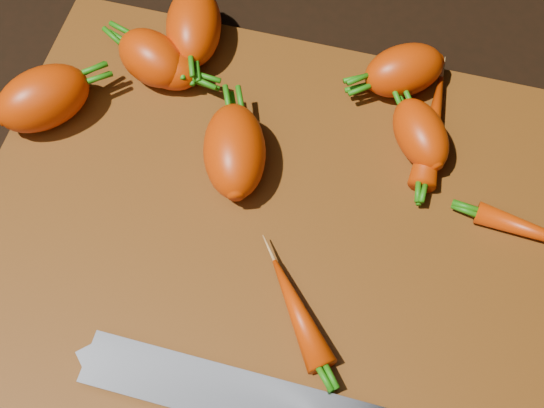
# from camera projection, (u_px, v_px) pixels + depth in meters

# --- Properties ---
(ground) EXTENTS (2.00, 2.00, 0.01)m
(ground) POSITION_uv_depth(u_px,v_px,m) (269.00, 233.00, 0.65)
(ground) COLOR black
(cutting_board) EXTENTS (0.50, 0.40, 0.01)m
(cutting_board) POSITION_uv_depth(u_px,v_px,m) (269.00, 227.00, 0.64)
(cutting_board) COLOR brown
(cutting_board) RESTS_ON ground
(carrot_0) EXTENTS (0.10, 0.10, 0.05)m
(carrot_0) POSITION_uv_depth(u_px,v_px,m) (43.00, 98.00, 0.66)
(carrot_0) COLOR #D63701
(carrot_0) RESTS_ON cutting_board
(carrot_1) EXTENTS (0.08, 0.07, 0.05)m
(carrot_1) POSITION_uv_depth(u_px,v_px,m) (152.00, 58.00, 0.69)
(carrot_1) COLOR #D63701
(carrot_1) RESTS_ON cutting_board
(carrot_2) EXTENTS (0.07, 0.10, 0.05)m
(carrot_2) POSITION_uv_depth(u_px,v_px,m) (194.00, 26.00, 0.70)
(carrot_2) COLOR #D63701
(carrot_2) RESTS_ON cutting_board
(carrot_3) EXTENTS (0.08, 0.10, 0.05)m
(carrot_3) POSITION_uv_depth(u_px,v_px,m) (235.00, 151.00, 0.64)
(carrot_3) COLOR #D63701
(carrot_3) RESTS_ON cutting_board
(carrot_4) EXTENTS (0.09, 0.08, 0.05)m
(carrot_4) POSITION_uv_depth(u_px,v_px,m) (404.00, 70.00, 0.68)
(carrot_4) COLOR #D63701
(carrot_4) RESTS_ON cutting_board
(carrot_5) EXTENTS (0.06, 0.05, 0.04)m
(carrot_5) POSITION_uv_depth(u_px,v_px,m) (169.00, 69.00, 0.69)
(carrot_5) COLOR #D63701
(carrot_5) RESTS_ON cutting_board
(carrot_6) EXTENTS (0.07, 0.08, 0.04)m
(carrot_6) POSITION_uv_depth(u_px,v_px,m) (421.00, 134.00, 0.65)
(carrot_6) COLOR #D63701
(carrot_6) RESTS_ON cutting_board
(carrot_7) EXTENTS (0.03, 0.12, 0.02)m
(carrot_7) POSITION_uv_depth(u_px,v_px,m) (432.00, 129.00, 0.67)
(carrot_7) COLOR #D63701
(carrot_7) RESTS_ON cutting_board
(carrot_8) EXTENTS (0.11, 0.03, 0.02)m
(carrot_8) POSITION_uv_depth(u_px,v_px,m) (541.00, 234.00, 0.62)
(carrot_8) COLOR #D63701
(carrot_8) RESTS_ON cutting_board
(carrot_9) EXTENTS (0.08, 0.09, 0.02)m
(carrot_9) POSITION_uv_depth(u_px,v_px,m) (298.00, 312.00, 0.59)
(carrot_9) COLOR #D63701
(carrot_9) RESTS_ON cutting_board
(knife) EXTENTS (0.37, 0.04, 0.02)m
(knife) POSITION_uv_depth(u_px,v_px,m) (261.00, 403.00, 0.56)
(knife) COLOR gray
(knife) RESTS_ON cutting_board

